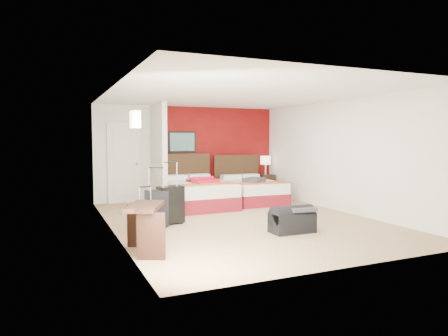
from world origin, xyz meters
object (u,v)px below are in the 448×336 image
bed_left (197,194)px  suitcase_navy (145,218)px  duffel_bag (292,222)px  desk (145,229)px  nightstand (265,185)px  table_lamp (266,165)px  bed_right (252,192)px  red_suitcase_open (203,180)px  suitcase_charcoal (157,210)px  suitcase_black (171,206)px

bed_left → suitcase_navy: size_ratio=4.13×
duffel_bag → bed_left: bearing=101.6°
desk → duffel_bag: bearing=29.9°
nightstand → desk: bearing=-136.8°
bed_left → suitcase_navy: bed_left is taller
table_lamp → bed_right: bearing=-134.7°
bed_left → bed_right: 1.55m
bed_left → bed_right: (1.54, 0.12, -0.03)m
red_suitcase_open → desk: desk is taller
bed_left → suitcase_charcoal: suitcase_charcoal is taller
suitcase_black → bed_left: bearing=45.5°
bed_left → duffel_bag: bearing=-80.9°
bed_left → bed_right: bearing=2.7°
red_suitcase_open → suitcase_navy: 2.72m
red_suitcase_open → suitcase_navy: red_suitcase_open is taller
nightstand → desk: desk is taller
table_lamp → suitcase_navy: size_ratio=1.11×
suitcase_navy → desk: (-0.30, -1.35, 0.11)m
bed_left → table_lamp: size_ratio=3.73×
bed_left → suitcase_navy: bearing=-131.3°
suitcase_navy → table_lamp: bearing=25.9°
bed_left → nightstand: 2.67m
suitcase_black → desk: size_ratio=0.83×
suitcase_navy → bed_right: bearing=23.1°
suitcase_black → duffel_bag: (1.75, -1.53, -0.16)m
red_suitcase_open → duffel_bag: bearing=-88.4°
bed_right → desk: bearing=-132.3°
bed_right → nightstand: 1.30m
bed_right → suitcase_charcoal: 3.55m
nightstand → duffel_bag: (-1.85, -4.23, -0.11)m
red_suitcase_open → suitcase_black: suitcase_black is taller
desk → table_lamp: bearing=69.5°
table_lamp → duffel_bag: bearing=-113.6°
nightstand → desk: (-4.48, -4.47, 0.05)m
bed_right → suitcase_black: (-2.68, -1.77, 0.08)m
table_lamp → suitcase_black: bearing=-143.1°
red_suitcase_open → table_lamp: 2.63m
bed_left → red_suitcase_open: red_suitcase_open is taller
suitcase_black → suitcase_navy: bearing=-154.0°
red_suitcase_open → suitcase_black: size_ratio=1.13×
red_suitcase_open → suitcase_charcoal: size_ratio=1.23×
bed_left → table_lamp: bearing=21.4°
red_suitcase_open → nightstand: red_suitcase_open is taller
nightstand → duffel_bag: 4.61m
bed_left → bed_right: bed_left is taller
red_suitcase_open → table_lamp: table_lamp is taller
suitcase_navy → bed_left: bearing=39.5°
suitcase_charcoal → suitcase_navy: 0.40m
nightstand → suitcase_navy: bearing=-145.0°
bed_left → suitcase_charcoal: size_ratio=3.09×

